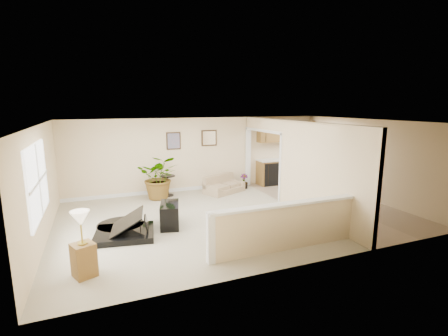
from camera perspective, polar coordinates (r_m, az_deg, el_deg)
name	(u,v)px	position (r m, az deg, el deg)	size (l,w,h in m)	color
floor	(235,215)	(8.84, 1.96, -8.30)	(9.00, 9.00, 0.00)	tan
back_wall	(201,154)	(11.28, -4.11, 2.46)	(9.00, 0.04, 2.50)	beige
front_wall	(303,201)	(5.96, 13.71, -5.60)	(9.00, 0.04, 2.50)	beige
left_wall	(41,185)	(7.90, -29.48, -2.65)	(0.04, 6.00, 2.50)	beige
right_wall	(367,159)	(11.08, 23.87, 1.39)	(0.04, 6.00, 2.50)	beige
ceiling	(236,122)	(8.35, 2.08, 8.12)	(9.00, 6.00, 0.04)	white
kitchen_vinyl	(330,202)	(10.44, 18.10, -5.77)	(2.70, 6.00, 0.01)	tan
interior_partition	(289,165)	(9.57, 11.32, 0.56)	(0.18, 5.99, 2.50)	beige
pony_half_wall	(284,226)	(6.78, 10.50, -9.93)	(3.42, 0.22, 1.00)	beige
left_window	(37,181)	(7.37, -30.01, -2.00)	(0.05, 2.15, 1.45)	white
wall_art_left	(174,141)	(10.94, -8.86, 4.74)	(0.48, 0.04, 0.58)	#372514
wall_mirror	(209,138)	(11.27, -2.64, 5.30)	(0.55, 0.04, 0.55)	#372514
kitchen_cabinets	(284,160)	(12.43, 10.47, 1.33)	(2.36, 0.65, 2.33)	brown
piano	(122,214)	(7.76, -17.55, -7.66)	(1.64, 1.67, 1.21)	black
piano_bench	(170,215)	(8.10, -9.50, -8.13)	(0.44, 0.86, 0.57)	black
loveseat	(224,184)	(11.03, -0.06, -2.80)	(1.61, 1.24, 0.76)	tan
accent_table	(168,183)	(10.70, -9.81, -2.59)	(0.47, 0.47, 0.68)	black
palm_plant	(160,177)	(10.39, -11.25, -1.61)	(1.55, 1.44, 1.40)	black
small_plant	(244,182)	(11.58, 3.51, -2.51)	(0.37, 0.37, 0.51)	black
lamp_stand	(83,249)	(6.21, -23.56, -12.92)	(0.46, 0.46, 1.18)	brown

